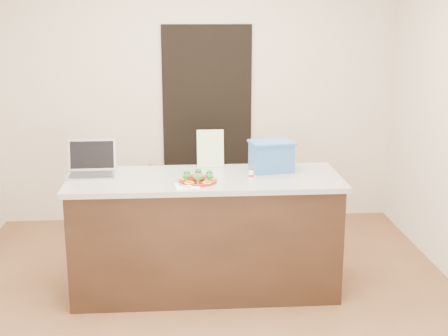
{
  "coord_description": "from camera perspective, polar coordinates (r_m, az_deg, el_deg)",
  "views": [
    {
      "loc": [
        -0.18,
        -4.28,
        2.16
      ],
      "look_at": [
        0.14,
        0.2,
        1.0
      ],
      "focal_mm": 50.0,
      "sensor_mm": 36.0,
      "label": 1
    }
  ],
  "objects": [
    {
      "name": "laptop",
      "position": [
        4.86,
        -12.03,
        0.24
      ],
      "size": [
        0.37,
        0.29,
        0.26
      ],
      "rotation": [
        0.0,
        0.0,
        0.01
      ],
      "color": "#B7B7BC",
      "rests_on": "island"
    },
    {
      "name": "leaflet",
      "position": [
        4.95,
        -1.26,
        1.77
      ],
      "size": [
        0.21,
        0.05,
        0.3
      ],
      "primitive_type": "cube",
      "rotation": [
        -0.14,
        0.0,
        -0.0
      ],
      "color": "white",
      "rests_on": "island"
    },
    {
      "name": "ground",
      "position": [
        4.8,
        -1.56,
        -12.27
      ],
      "size": [
        4.0,
        4.0,
        0.0
      ],
      "primitive_type": "plane",
      "color": "brown",
      "rests_on": "ground"
    },
    {
      "name": "napkin",
      "position": [
        4.45,
        -3.38,
        -1.68
      ],
      "size": [
        0.18,
        0.18,
        0.01
      ],
      "primitive_type": "cube",
      "rotation": [
        0.0,
        0.0,
        0.11
      ],
      "color": "white",
      "rests_on": "island"
    },
    {
      "name": "chair",
      "position": [
        5.44,
        -5.01,
        -3.67
      ],
      "size": [
        0.45,
        0.45,
        0.83
      ],
      "rotation": [
        0.0,
        0.0,
        -0.25
      ],
      "color": "#362310",
      "rests_on": "ground"
    },
    {
      "name": "meatballs",
      "position": [
        4.56,
        -2.33,
        -0.83
      ],
      "size": [
        0.11,
        0.11,
        0.04
      ],
      "color": "brown",
      "rests_on": "plate"
    },
    {
      "name": "room_shell",
      "position": [
        4.32,
        -1.71,
        7.28
      ],
      "size": [
        4.0,
        4.0,
        4.0
      ],
      "color": "white",
      "rests_on": "ground"
    },
    {
      "name": "plate",
      "position": [
        4.57,
        -2.39,
        -1.15
      ],
      "size": [
        0.28,
        0.28,
        0.02
      ],
      "rotation": [
        0.0,
        0.0,
        -0.39
      ],
      "color": "maroon",
      "rests_on": "island"
    },
    {
      "name": "island",
      "position": [
        4.84,
        -1.73,
        -6.05
      ],
      "size": [
        2.06,
        0.76,
        0.92
      ],
      "color": "black",
      "rests_on": "ground"
    },
    {
      "name": "blue_box",
      "position": [
        4.86,
        4.36,
        1.1
      ],
      "size": [
        0.37,
        0.29,
        0.24
      ],
      "rotation": [
        0.0,
        0.0,
        0.18
      ],
      "color": "#2B5A9C",
      "rests_on": "island"
    },
    {
      "name": "pepper_rings",
      "position": [
        4.56,
        -2.39,
        -1.03
      ],
      "size": [
        0.27,
        0.27,
        0.01
      ],
      "color": "yellow",
      "rests_on": "plate"
    },
    {
      "name": "doorway",
      "position": [
        6.37,
        -1.54,
        4.0
      ],
      "size": [
        0.9,
        0.02,
        2.0
      ],
      "primitive_type": "cube",
      "color": "black",
      "rests_on": "ground"
    },
    {
      "name": "broccoli",
      "position": [
        4.56,
        -2.39,
        -0.62
      ],
      "size": [
        0.22,
        0.24,
        0.04
      ],
      "color": "#134918",
      "rests_on": "plate"
    },
    {
      "name": "yogurt_bottle",
      "position": [
        4.64,
        2.5,
        -0.61
      ],
      "size": [
        0.04,
        0.04,
        0.08
      ],
      "rotation": [
        0.0,
        0.0,
        0.33
      ],
      "color": "white",
      "rests_on": "island"
    },
    {
      "name": "knife",
      "position": [
        4.43,
        -2.99,
        -1.65
      ],
      "size": [
        0.07,
        0.2,
        0.01
      ],
      "rotation": [
        0.0,
        0.0,
        0.48
      ],
      "color": "white",
      "rests_on": "napkin"
    },
    {
      "name": "fork",
      "position": [
        4.46,
        -3.64,
        -1.58
      ],
      "size": [
        0.09,
        0.14,
        0.0
      ],
      "rotation": [
        0.0,
        0.0,
        0.72
      ],
      "color": "silver",
      "rests_on": "napkin"
    }
  ]
}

